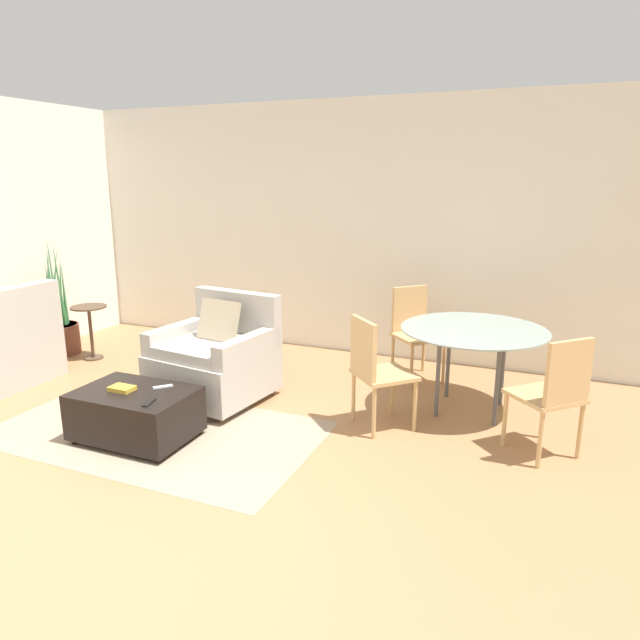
% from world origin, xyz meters
% --- Properties ---
extents(ground_plane, '(20.00, 20.00, 0.00)m').
position_xyz_m(ground_plane, '(0.00, 0.00, 0.00)').
color(ground_plane, '#A3754C').
extents(wall_back, '(12.00, 0.06, 2.75)m').
position_xyz_m(wall_back, '(0.00, 3.53, 1.38)').
color(wall_back, white).
rests_on(wall_back, ground_plane).
extents(area_rug, '(2.55, 1.43, 0.01)m').
position_xyz_m(area_rug, '(-0.45, 0.90, 0.00)').
color(area_rug, gray).
rests_on(area_rug, ground_plane).
extents(armchair, '(1.01, 0.98, 0.93)m').
position_xyz_m(armchair, '(-0.39, 1.70, 0.37)').
color(armchair, '#B2ADA3').
rests_on(armchair, ground_plane).
extents(ottoman, '(0.87, 0.59, 0.39)m').
position_xyz_m(ottoman, '(-0.50, 0.75, 0.21)').
color(ottoman, black).
rests_on(ottoman, ground_plane).
extents(book_stack, '(0.18, 0.12, 0.03)m').
position_xyz_m(book_stack, '(-0.59, 0.73, 0.40)').
color(book_stack, gold).
rests_on(book_stack, ottoman).
extents(tv_remote_primary, '(0.07, 0.15, 0.01)m').
position_xyz_m(tv_remote_primary, '(-0.24, 0.60, 0.39)').
color(tv_remote_primary, black).
rests_on(tv_remote_primary, ottoman).
extents(tv_remote_secondary, '(0.13, 0.14, 0.01)m').
position_xyz_m(tv_remote_secondary, '(-0.35, 0.90, 0.39)').
color(tv_remote_secondary, '#B7B7BC').
rests_on(tv_remote_secondary, ottoman).
extents(potted_plant, '(0.42, 0.42, 1.32)m').
position_xyz_m(potted_plant, '(-2.75, 2.16, 0.28)').
color(potted_plant, brown).
rests_on(potted_plant, ground_plane).
extents(side_table, '(0.38, 0.38, 0.59)m').
position_xyz_m(side_table, '(-2.28, 2.15, 0.41)').
color(side_table, '#4C3828').
rests_on(side_table, ground_plane).
extents(dining_table, '(1.21, 1.21, 0.72)m').
position_xyz_m(dining_table, '(1.75, 2.29, 0.65)').
color(dining_table, '#8C9E99').
rests_on(dining_table, ground_plane).
extents(dining_chair_near_left, '(0.59, 0.59, 0.90)m').
position_xyz_m(dining_chair_near_left, '(1.10, 1.64, 0.52)').
color(dining_chair_near_left, tan).
rests_on(dining_chair_near_left, ground_plane).
extents(dining_chair_near_right, '(0.59, 0.59, 0.90)m').
position_xyz_m(dining_chair_near_right, '(2.41, 1.64, 0.52)').
color(dining_chair_near_right, tan).
rests_on(dining_chair_near_right, ground_plane).
extents(dining_chair_far_left, '(0.59, 0.59, 0.90)m').
position_xyz_m(dining_chair_far_left, '(1.10, 2.95, 0.52)').
color(dining_chair_far_left, tan).
rests_on(dining_chair_far_left, ground_plane).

